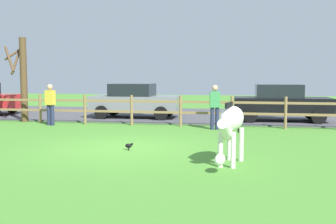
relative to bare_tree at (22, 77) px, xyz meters
name	(u,v)px	position (x,y,z in m)	size (l,w,h in m)	color
ground_plane	(121,148)	(6.03, -5.33, -1.90)	(60.00, 60.00, 0.00)	#47842D
parking_asphalt	(177,115)	(6.03, 3.97, -1.88)	(28.00, 7.40, 0.05)	#47474C
paddock_fence	(156,108)	(5.89, -0.33, -1.21)	(21.84, 0.11, 1.20)	olive
bare_tree	(22,77)	(0.00, 0.00, 0.00)	(1.00, 1.54, 3.59)	#513A23
zebra	(231,124)	(9.06, -6.88, -0.98)	(0.72, 1.92, 1.41)	white
crow_on_grass	(129,146)	(6.34, -5.62, -1.78)	(0.21, 0.10, 0.20)	black
parked_car_grey	(135,100)	(4.38, 2.08, -1.06)	(4.01, 1.90, 1.56)	slate
parked_car_black	(281,102)	(10.84, 1.92, -1.06)	(4.05, 1.98, 1.56)	black
visitor_left_of_tree	(215,105)	(8.26, -1.00, -0.99)	(0.39, 0.28, 1.64)	#232847
visitor_right_of_tree	(50,103)	(1.73, -0.95, -0.99)	(0.39, 0.28, 1.64)	#232847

